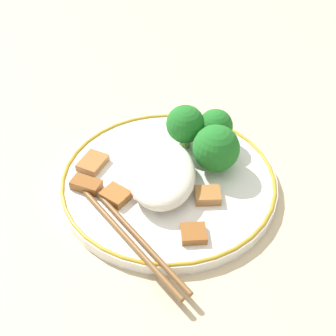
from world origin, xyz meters
name	(u,v)px	position (x,y,z in m)	size (l,w,h in m)	color
ground_plane	(168,188)	(0.00, 0.00, 0.00)	(3.00, 3.00, 0.00)	#C6B28E
plate	(168,183)	(0.00, 0.00, 0.01)	(0.26, 0.26, 0.02)	white
rice_mound	(161,174)	(-0.01, 0.01, 0.03)	(0.12, 0.08, 0.04)	white
broccoli_back_left	(216,148)	(0.02, -0.06, 0.05)	(0.06, 0.06, 0.06)	#72AD4C
broccoli_back_center	(215,126)	(0.07, -0.06, 0.04)	(0.04, 0.04, 0.05)	#72AD4C
broccoli_back_right	(185,124)	(0.07, -0.02, 0.05)	(0.05, 0.05, 0.06)	#72AD4C
meat_near_front	(92,163)	(0.03, 0.09, 0.02)	(0.04, 0.04, 0.01)	#9E6633
meat_near_left	(207,195)	(-0.03, -0.05, 0.02)	(0.03, 0.03, 0.01)	#9E6633
meat_near_right	(115,195)	(-0.03, 0.06, 0.02)	(0.04, 0.04, 0.01)	#995B28
meat_near_back	(193,234)	(-0.09, -0.03, 0.02)	(0.03, 0.03, 0.01)	brown
meat_on_rice_edge	(86,185)	(-0.01, 0.10, 0.02)	(0.03, 0.04, 0.01)	brown
chopsticks	(126,232)	(-0.08, 0.05, 0.02)	(0.18, 0.14, 0.01)	brown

